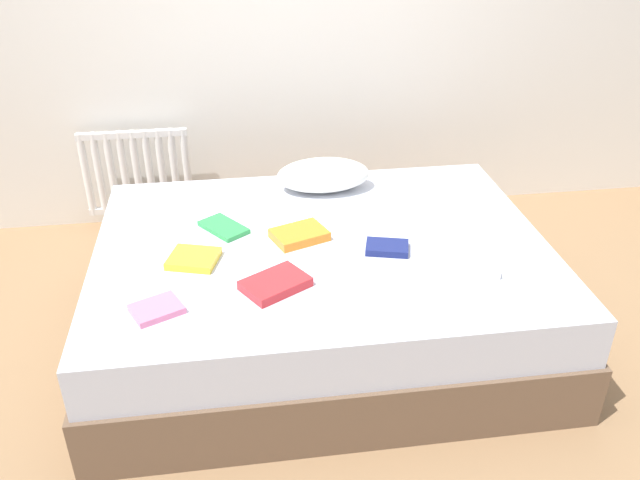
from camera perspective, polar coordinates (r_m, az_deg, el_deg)
ground_plane at (r=3.17m, az=0.13°, el=-8.00°), size 8.00×8.00×0.00m
bed at (r=3.03m, az=0.14°, el=-4.30°), size 2.00×1.50×0.50m
radiator at (r=4.04m, az=-15.52°, el=5.66°), size 0.62×0.04×0.51m
pillow at (r=3.34m, az=0.29°, el=5.64°), size 0.47×0.27×0.16m
textbook_white at (r=2.77m, az=12.74°, el=-2.11°), size 0.27×0.21×0.03m
textbook_orange at (r=2.91m, az=-1.80°, el=0.45°), size 0.27×0.24×0.04m
textbook_yellow at (r=2.79m, az=-10.87°, el=-1.59°), size 0.24×0.22×0.03m
textbook_pink at (r=2.52m, az=-13.94°, el=-5.81°), size 0.22×0.20×0.02m
textbook_green at (r=3.02m, az=-8.32°, el=1.09°), size 0.24×0.26×0.02m
textbook_navy at (r=2.83m, az=5.81°, el=-0.65°), size 0.21×0.17×0.03m
textbook_red at (r=2.58m, az=-3.88°, el=-3.79°), size 0.30×0.27×0.04m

